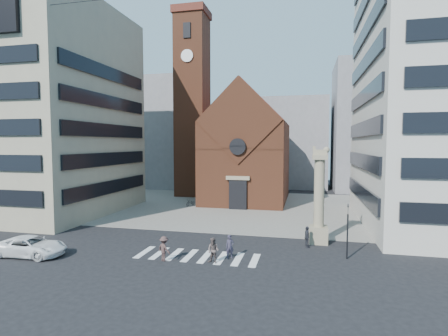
{
  "coord_description": "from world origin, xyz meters",
  "views": [
    {
      "loc": [
        8.72,
        -28.89,
        8.9
      ],
      "look_at": [
        0.15,
        8.0,
        6.25
      ],
      "focal_mm": 28.0,
      "sensor_mm": 36.0,
      "label": 1
    }
  ],
  "objects_px": {
    "traffic_light": "(348,230)",
    "pedestrian_0": "(230,246)",
    "lion_column": "(319,205)",
    "white_car": "(31,246)",
    "pedestrian_2": "(307,237)",
    "scooter_0": "(191,203)",
    "pedestrian_1": "(213,250)"
  },
  "relations": [
    {
      "from": "pedestrian_2",
      "to": "pedestrian_0",
      "type": "bearing_deg",
      "value": 115.85
    },
    {
      "from": "pedestrian_0",
      "to": "pedestrian_2",
      "type": "height_order",
      "value": "pedestrian_2"
    },
    {
      "from": "white_car",
      "to": "pedestrian_2",
      "type": "bearing_deg",
      "value": -73.03
    },
    {
      "from": "lion_column",
      "to": "pedestrian_0",
      "type": "distance_m",
      "value": 9.37
    },
    {
      "from": "white_car",
      "to": "traffic_light",
      "type": "bearing_deg",
      "value": -80.51
    },
    {
      "from": "white_car",
      "to": "pedestrian_1",
      "type": "distance_m",
      "value": 14.63
    },
    {
      "from": "pedestrian_1",
      "to": "pedestrian_0",
      "type": "bearing_deg",
      "value": 72.49
    },
    {
      "from": "pedestrian_1",
      "to": "pedestrian_2",
      "type": "xyz_separation_m",
      "value": [
        6.82,
        5.65,
        -0.05
      ]
    },
    {
      "from": "pedestrian_1",
      "to": "pedestrian_2",
      "type": "relative_size",
      "value": 1.05
    },
    {
      "from": "lion_column",
      "to": "white_car",
      "type": "xyz_separation_m",
      "value": [
        -22.36,
        -8.93,
        -2.68
      ]
    },
    {
      "from": "pedestrian_0",
      "to": "pedestrian_1",
      "type": "distance_m",
      "value": 1.72
    },
    {
      "from": "traffic_light",
      "to": "pedestrian_2",
      "type": "distance_m",
      "value": 4.08
    },
    {
      "from": "pedestrian_1",
      "to": "scooter_0",
      "type": "relative_size",
      "value": 1.14
    },
    {
      "from": "pedestrian_1",
      "to": "scooter_0",
      "type": "bearing_deg",
      "value": 128.94
    },
    {
      "from": "pedestrian_0",
      "to": "pedestrian_2",
      "type": "xyz_separation_m",
      "value": [
        5.87,
        4.23,
        0.0
      ]
    },
    {
      "from": "pedestrian_0",
      "to": "pedestrian_1",
      "type": "height_order",
      "value": "pedestrian_1"
    },
    {
      "from": "traffic_light",
      "to": "pedestrian_1",
      "type": "distance_m",
      "value": 10.44
    },
    {
      "from": "white_car",
      "to": "pedestrian_0",
      "type": "xyz_separation_m",
      "value": [
        15.49,
        3.1,
        0.13
      ]
    },
    {
      "from": "pedestrian_0",
      "to": "pedestrian_2",
      "type": "relative_size",
      "value": 1.0
    },
    {
      "from": "lion_column",
      "to": "pedestrian_1",
      "type": "distance_m",
      "value": 10.97
    },
    {
      "from": "white_car",
      "to": "pedestrian_2",
      "type": "relative_size",
      "value": 3.07
    },
    {
      "from": "pedestrian_2",
      "to": "scooter_0",
      "type": "relative_size",
      "value": 1.08
    },
    {
      "from": "lion_column",
      "to": "white_car",
      "type": "distance_m",
      "value": 24.23
    },
    {
      "from": "pedestrian_0",
      "to": "scooter_0",
      "type": "height_order",
      "value": "pedestrian_0"
    },
    {
      "from": "scooter_0",
      "to": "pedestrian_2",
      "type": "bearing_deg",
      "value": -23.5
    },
    {
      "from": "lion_column",
      "to": "traffic_light",
      "type": "relative_size",
      "value": 2.02
    },
    {
      "from": "pedestrian_0",
      "to": "scooter_0",
      "type": "distance_m",
      "value": 23.32
    },
    {
      "from": "traffic_light",
      "to": "pedestrian_0",
      "type": "height_order",
      "value": "traffic_light"
    },
    {
      "from": "pedestrian_0",
      "to": "pedestrian_2",
      "type": "bearing_deg",
      "value": 7.28
    },
    {
      "from": "lion_column",
      "to": "pedestrian_1",
      "type": "height_order",
      "value": "lion_column"
    },
    {
      "from": "scooter_0",
      "to": "pedestrian_0",
      "type": "bearing_deg",
      "value": -41.39
    },
    {
      "from": "lion_column",
      "to": "traffic_light",
      "type": "bearing_deg",
      "value": -63.54
    }
  ]
}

